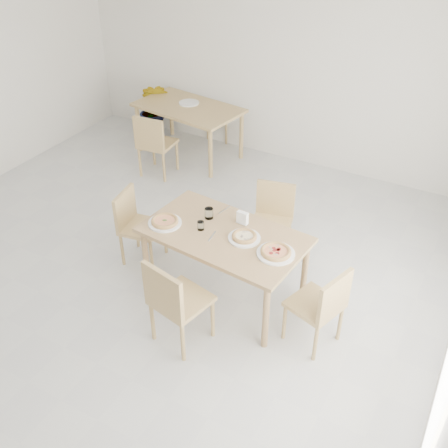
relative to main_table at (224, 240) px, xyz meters
The scene contains 21 objects.
main_table is the anchor object (origin of this frame).
chair_south 0.79m from the main_table, 94.30° to the right, with size 0.53×0.53×0.90m.
chair_north 0.88m from the main_table, 82.12° to the left, with size 0.49×0.49×0.84m.
chair_west 1.13m from the main_table, behind, with size 0.46×0.46×0.81m.
chair_east 1.09m from the main_table, ahead, with size 0.51×0.51×0.83m.
plate_margherita 0.59m from the main_table, 166.79° to the right, with size 0.32×0.32×0.02m, color white.
plate_mushroom 0.22m from the main_table, ahead, with size 0.30×0.30×0.02m, color white.
plate_pepperoni 0.56m from the main_table, ahead, with size 0.34×0.34×0.02m, color white.
pizza_margherita 0.60m from the main_table, 166.79° to the right, with size 0.26×0.26×0.03m.
pizza_mushroom 0.23m from the main_table, ahead, with size 0.29×0.29×0.03m.
pizza_pepperoni 0.57m from the main_table, ahead, with size 0.30×0.30×0.03m.
tumbler_a 0.32m from the main_table, 148.58° to the left, with size 0.08×0.08×0.11m, color white.
tumbler_b 0.26m from the main_table, 167.54° to the right, with size 0.06×0.06×0.09m, color white.
napkin_holder 0.28m from the main_table, 70.44° to the left, with size 0.12×0.07×0.13m.
fork_a 0.15m from the main_table, 125.77° to the right, with size 0.01×0.17×0.01m, color silver.
fork_b 0.40m from the main_table, 118.64° to the left, with size 0.01×0.17×0.01m, color silver.
second_table 3.13m from the main_table, 128.36° to the left, with size 1.60×1.06×0.75m.
chair_back_s 2.61m from the main_table, 140.08° to the left, with size 0.48×0.48×0.89m.
chair_back_n 3.73m from the main_table, 118.83° to the left, with size 0.40×0.40×0.79m.
plate_empty 3.23m from the main_table, 127.96° to the left, with size 0.29×0.29×0.02m, color white.
potted_plant 3.84m from the main_table, 135.23° to the left, with size 0.49×0.40×0.89m, color #336D20.
Camera 1 is at (2.82, -3.01, 3.59)m, focal length 42.00 mm.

